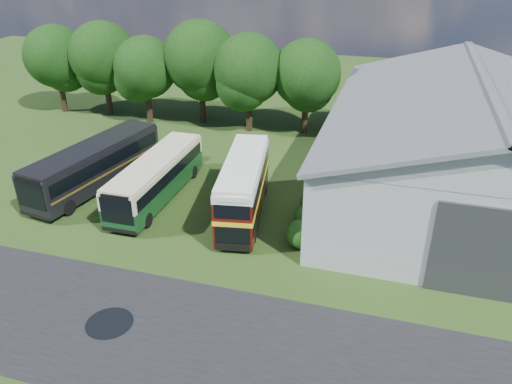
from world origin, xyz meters
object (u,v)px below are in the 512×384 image
(bus_maroon_double, at_px, (244,188))
(bus_dark_single, at_px, (95,165))
(storage_shed, at_px, (472,136))
(bus_green_single, at_px, (157,178))

(bus_maroon_double, distance_m, bus_dark_single, 11.40)
(storage_shed, relative_size, bus_dark_single, 2.11)
(storage_shed, height_order, bus_maroon_double, storage_shed)
(storage_shed, xyz_separation_m, bus_dark_single, (-24.96, -6.46, -2.48))
(bus_maroon_double, relative_size, bus_dark_single, 0.79)
(storage_shed, height_order, bus_dark_single, storage_shed)
(bus_green_single, distance_m, bus_maroon_double, 6.41)
(bus_green_single, bearing_deg, bus_maroon_double, -6.45)
(storage_shed, relative_size, bus_green_single, 2.36)
(bus_green_single, xyz_separation_m, bus_maroon_double, (6.36, -0.66, 0.40))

